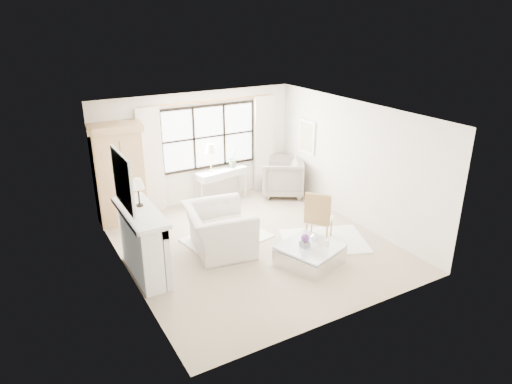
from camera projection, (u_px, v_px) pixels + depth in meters
floor at (254, 245)px, 9.28m from camera, size 5.50×5.50×0.00m
ceiling at (254, 113)px, 8.29m from camera, size 5.50×5.50×0.00m
wall_back at (198, 148)px, 11.00m from camera, size 5.00×0.00×5.00m
wall_front at (348, 240)px, 6.56m from camera, size 5.00×0.00×5.00m
wall_left at (124, 208)px, 7.63m from camera, size 0.00×5.50×5.50m
wall_right at (353, 163)px, 9.94m from camera, size 0.00×5.50×5.50m
window_pane at (209, 137)px, 11.03m from camera, size 2.40×0.02×1.50m
window_frame at (209, 137)px, 11.03m from camera, size 2.50×0.04×1.50m
curtain_rod at (209, 101)px, 10.67m from camera, size 3.30×0.04×0.04m
curtain_left at (151, 161)px, 10.41m from camera, size 0.55×0.10×2.47m
curtain_right at (264, 144)px, 11.80m from camera, size 0.55×0.10×2.47m
fireplace at (141, 242)px, 7.99m from camera, size 0.58×1.66×1.26m
mirror_frame at (123, 180)px, 7.46m from camera, size 0.05×1.15×0.95m
mirror_glass at (125, 180)px, 7.48m from camera, size 0.02×1.00×0.80m
art_frame at (307, 137)px, 11.22m from camera, size 0.04×0.62×0.82m
art_canvas at (306, 137)px, 11.21m from camera, size 0.01×0.52×0.72m
mantel_lamp at (138, 185)px, 7.79m from camera, size 0.22×0.22×0.51m
armoire at (119, 174)px, 9.89m from camera, size 1.20×0.83×2.24m
console_table at (221, 185)px, 11.37m from camera, size 1.36×0.66×0.80m
console_lamp at (210, 149)px, 10.89m from camera, size 0.28×0.28×0.69m
orchid_plant at (233, 158)px, 11.32m from camera, size 0.31×0.28×0.46m
side_table at (224, 205)px, 10.32m from camera, size 0.40×0.40×0.51m
rug_left at (227, 238)px, 9.52m from camera, size 1.83×1.44×0.03m
rug_right at (324, 241)px, 9.40m from camera, size 2.01×1.78×0.03m
club_armchair at (219, 230)px, 8.90m from camera, size 1.43×1.57×0.90m
wingback_chair at (282, 177)px, 11.68m from camera, size 1.43×1.42×0.95m
french_chair at (319, 227)px, 9.35m from camera, size 0.68×0.68×1.08m
coffee_table at (310, 255)px, 8.51m from camera, size 1.27×1.27×0.38m
planter_box at (305, 244)px, 8.37m from camera, size 0.15×0.15×0.11m
planter_flowers at (305, 238)px, 8.33m from camera, size 0.15×0.15×0.15m
pillar_candle at (327, 243)px, 8.41m from camera, size 0.10×0.10×0.12m
coffee_vase at (314, 236)px, 8.63m from camera, size 0.19×0.19×0.15m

